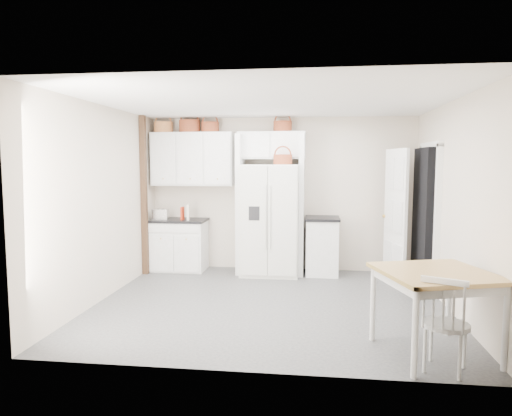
# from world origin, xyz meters

# --- Properties ---
(floor) EXTENTS (4.50, 4.50, 0.00)m
(floor) POSITION_xyz_m (0.00, 0.00, 0.00)
(floor) COLOR #333335
(floor) RESTS_ON ground
(ceiling) EXTENTS (4.50, 4.50, 0.00)m
(ceiling) POSITION_xyz_m (0.00, 0.00, 2.60)
(ceiling) COLOR white
(ceiling) RESTS_ON wall_back
(wall_back) EXTENTS (4.50, 0.00, 4.50)m
(wall_back) POSITION_xyz_m (0.00, 2.00, 1.30)
(wall_back) COLOR beige
(wall_back) RESTS_ON floor
(wall_left) EXTENTS (0.00, 4.00, 4.00)m
(wall_left) POSITION_xyz_m (-2.25, 0.00, 1.30)
(wall_left) COLOR beige
(wall_left) RESTS_ON floor
(wall_right) EXTENTS (0.00, 4.00, 4.00)m
(wall_right) POSITION_xyz_m (2.25, 0.00, 1.30)
(wall_right) COLOR beige
(wall_right) RESTS_ON floor
(refrigerator) EXTENTS (0.94, 0.75, 1.81)m
(refrigerator) POSITION_xyz_m (-0.15, 1.61, 0.90)
(refrigerator) COLOR silver
(refrigerator) RESTS_ON floor
(base_cab_left) EXTENTS (0.91, 0.57, 0.84)m
(base_cab_left) POSITION_xyz_m (-1.73, 1.70, 0.42)
(base_cab_left) COLOR silver
(base_cab_left) RESTS_ON floor
(base_cab_right) EXTENTS (0.52, 0.62, 0.91)m
(base_cab_right) POSITION_xyz_m (0.70, 1.70, 0.45)
(base_cab_right) COLOR silver
(base_cab_right) RESTS_ON floor
(dining_table) EXTENTS (1.21, 1.21, 0.81)m
(dining_table) POSITION_xyz_m (1.70, -1.40, 0.41)
(dining_table) COLOR olive
(dining_table) RESTS_ON floor
(windsor_chair) EXTENTS (0.52, 0.50, 0.83)m
(windsor_chair) POSITION_xyz_m (1.71, -1.75, 0.41)
(windsor_chair) COLOR silver
(windsor_chair) RESTS_ON floor
(counter_left) EXTENTS (0.94, 0.61, 0.04)m
(counter_left) POSITION_xyz_m (-1.73, 1.70, 0.86)
(counter_left) COLOR black
(counter_left) RESTS_ON base_cab_left
(counter_right) EXTENTS (0.56, 0.66, 0.04)m
(counter_right) POSITION_xyz_m (0.70, 1.70, 0.93)
(counter_right) COLOR black
(counter_right) RESTS_ON base_cab_right
(toaster) EXTENTS (0.26, 0.16, 0.18)m
(toaster) POSITION_xyz_m (-2.02, 1.61, 0.97)
(toaster) COLOR silver
(toaster) RESTS_ON counter_left
(cookbook_red) EXTENTS (0.03, 0.15, 0.22)m
(cookbook_red) POSITION_xyz_m (-1.64, 1.62, 0.99)
(cookbook_red) COLOR #B02A10
(cookbook_red) RESTS_ON counter_left
(cookbook_cream) EXTENTS (0.07, 0.18, 0.26)m
(cookbook_cream) POSITION_xyz_m (-1.54, 1.62, 1.01)
(cookbook_cream) COLOR beige
(cookbook_cream) RESTS_ON counter_left
(basket_upper_a) EXTENTS (0.32, 0.32, 0.18)m
(basket_upper_a) POSITION_xyz_m (-2.01, 1.83, 2.44)
(basket_upper_a) COLOR #A56233
(basket_upper_a) RESTS_ON upper_cabinet
(basket_upper_b) EXTENTS (0.35, 0.35, 0.21)m
(basket_upper_b) POSITION_xyz_m (-1.55, 1.83, 2.45)
(basket_upper_b) COLOR #5D2B17
(basket_upper_b) RESTS_ON upper_cabinet
(basket_upper_c) EXTENTS (0.30, 0.30, 0.17)m
(basket_upper_c) POSITION_xyz_m (-1.19, 1.83, 2.44)
(basket_upper_c) COLOR #5D2B17
(basket_upper_c) RESTS_ON upper_cabinet
(basket_bridge_b) EXTENTS (0.30, 0.30, 0.17)m
(basket_bridge_b) POSITION_xyz_m (0.03, 1.83, 2.44)
(basket_bridge_b) COLOR #5D2B17
(basket_bridge_b) RESTS_ON bridge_cabinet
(basket_fridge_b) EXTENTS (0.30, 0.30, 0.16)m
(basket_fridge_b) POSITION_xyz_m (0.06, 1.51, 1.89)
(basket_fridge_b) COLOR #5D2B17
(basket_fridge_b) RESTS_ON refrigerator
(upper_cabinet) EXTENTS (1.40, 0.34, 0.90)m
(upper_cabinet) POSITION_xyz_m (-1.50, 1.83, 1.90)
(upper_cabinet) COLOR silver
(upper_cabinet) RESTS_ON wall_back
(bridge_cabinet) EXTENTS (1.12, 0.34, 0.45)m
(bridge_cabinet) POSITION_xyz_m (-0.15, 1.83, 2.12)
(bridge_cabinet) COLOR silver
(bridge_cabinet) RESTS_ON wall_back
(fridge_panel_left) EXTENTS (0.08, 0.60, 2.30)m
(fridge_panel_left) POSITION_xyz_m (-0.66, 1.70, 1.15)
(fridge_panel_left) COLOR silver
(fridge_panel_left) RESTS_ON floor
(fridge_panel_right) EXTENTS (0.08, 0.60, 2.30)m
(fridge_panel_right) POSITION_xyz_m (0.36, 1.70, 1.15)
(fridge_panel_right) COLOR silver
(fridge_panel_right) RESTS_ON floor
(trim_post) EXTENTS (0.09, 0.09, 2.60)m
(trim_post) POSITION_xyz_m (-2.20, 1.35, 1.30)
(trim_post) COLOR #3F2416
(trim_post) RESTS_ON floor
(doorway_void) EXTENTS (0.18, 0.85, 2.05)m
(doorway_void) POSITION_xyz_m (2.16, 1.00, 1.02)
(doorway_void) COLOR black
(doorway_void) RESTS_ON floor
(door_slab) EXTENTS (0.21, 0.79, 2.05)m
(door_slab) POSITION_xyz_m (1.80, 1.33, 1.02)
(door_slab) COLOR white
(door_slab) RESTS_ON floor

